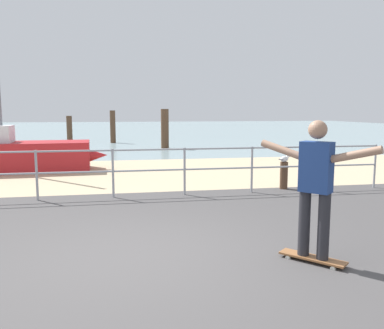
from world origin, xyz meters
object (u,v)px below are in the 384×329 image
(sailboat, at_px, (19,155))
(skateboarder, at_px, (316,181))
(skateboard, at_px, (312,258))
(seagull, at_px, (285,159))
(bollard_short, at_px, (284,176))

(sailboat, xyz_separation_m, skateboarder, (5.21, -8.38, 0.50))
(skateboarder, bearing_deg, skateboard, 0.00)
(sailboat, relative_size, seagull, 12.96)
(bollard_short, bearing_deg, seagull, 41.58)
(bollard_short, bearing_deg, skateboarder, -108.84)
(skateboard, xyz_separation_m, skateboarder, (-0.00, 0.00, 0.95))
(skateboard, distance_m, seagull, 4.73)
(skateboard, bearing_deg, skateboarder, 180.00)
(skateboarder, bearing_deg, sailboat, 121.89)
(skateboard, relative_size, seagull, 1.85)
(sailboat, distance_m, skateboard, 9.88)
(skateboard, relative_size, skateboarder, 0.44)
(bollard_short, distance_m, seagull, 0.40)
(skateboarder, xyz_separation_m, seagull, (1.52, 4.43, -0.29))
(seagull, bearing_deg, skateboarder, -108.94)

